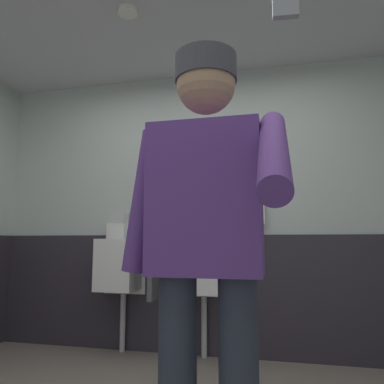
{
  "coord_description": "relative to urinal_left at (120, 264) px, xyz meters",
  "views": [
    {
      "loc": [
        0.64,
        -1.56,
        0.98
      ],
      "look_at": [
        0.19,
        0.36,
        1.25
      ],
      "focal_mm": 33.67,
      "sensor_mm": 36.0,
      "label": 1
    }
  ],
  "objects": [
    {
      "name": "wall_back",
      "position": [
        0.73,
        0.22,
        0.51
      ],
      "size": [
        4.65,
        0.12,
        2.57
      ],
      "primitive_type": "cube",
      "color": "silver",
      "rests_on": "ground_plane"
    },
    {
      "name": "wainscot_band_back",
      "position": [
        0.73,
        0.14,
        -0.26
      ],
      "size": [
        4.05,
        0.03,
        1.04
      ],
      "primitive_type": "cube",
      "color": "#2D2833",
      "rests_on": "ground_plane"
    },
    {
      "name": "downlight_far",
      "position": [
        0.42,
        -0.92,
        1.78
      ],
      "size": [
        0.14,
        0.14,
        0.03
      ],
      "primitive_type": "cylinder",
      "color": "white"
    },
    {
      "name": "urinal_left",
      "position": [
        0.0,
        0.0,
        0.0
      ],
      "size": [
        0.4,
        0.34,
        1.24
      ],
      "color": "white",
      "rests_on": "ground_plane"
    },
    {
      "name": "urinal_middle",
      "position": [
        0.75,
        0.0,
        0.0
      ],
      "size": [
        0.4,
        0.34,
        1.24
      ],
      "color": "white",
      "rests_on": "ground_plane"
    },
    {
      "name": "privacy_divider_panel",
      "position": [
        0.38,
        -0.07,
        0.17
      ],
      "size": [
        0.04,
        0.4,
        0.9
      ],
      "primitive_type": "cube",
      "color": "#4C4C51"
    },
    {
      "name": "person",
      "position": [
        1.12,
        -1.76,
        0.23
      ],
      "size": [
        0.63,
        0.6,
        1.7
      ],
      "color": "#2D3342",
      "rests_on": "ground_plane"
    },
    {
      "name": "soap_dispenser",
      "position": [
        1.24,
        0.12,
        0.44
      ],
      "size": [
        0.1,
        0.07,
        0.18
      ],
      "primitive_type": "cube",
      "color": "silver"
    }
  ]
}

